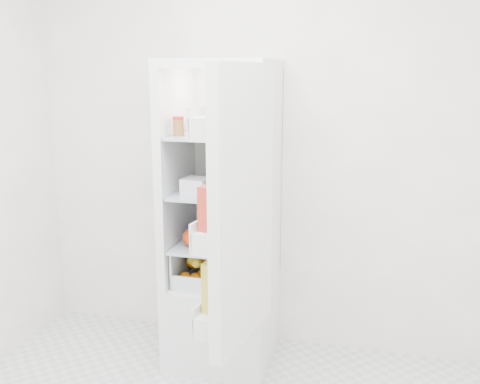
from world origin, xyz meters
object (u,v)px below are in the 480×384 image
(refrigerator, at_px, (225,252))
(fridge_door, at_px, (237,213))
(red_cabbage, at_px, (220,229))
(mushroom_bowl, at_px, (212,231))

(refrigerator, height_order, fridge_door, refrigerator)
(refrigerator, bearing_deg, red_cabbage, -89.60)
(red_cabbage, bearing_deg, fridge_door, -64.94)
(red_cabbage, height_order, fridge_door, fridge_door)
(refrigerator, distance_m, fridge_door, 0.80)
(refrigerator, xyz_separation_m, mushroom_bowl, (-0.09, 0.03, 0.11))
(mushroom_bowl, distance_m, fridge_door, 0.81)
(refrigerator, relative_size, red_cabbage, 10.19)
(mushroom_bowl, bearing_deg, red_cabbage, -56.71)
(refrigerator, relative_size, mushroom_bowl, 13.55)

